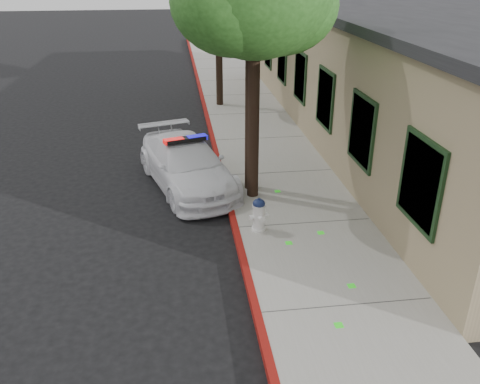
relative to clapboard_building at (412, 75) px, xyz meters
name	(u,v)px	position (x,y,z in m)	size (l,w,h in m)	color
ground	(254,320)	(-6.69, -9.00, -2.13)	(120.00, 120.00, 0.00)	black
sidewalk	(303,226)	(-5.09, -6.00, -2.05)	(3.20, 60.00, 0.15)	gray
red_curb	(236,230)	(-6.63, -6.00, -2.05)	(0.14, 60.00, 0.16)	maroon
clapboard_building	(412,75)	(0.00, 0.00, 0.00)	(7.30, 20.89, 4.24)	#958261
police_car	(187,164)	(-7.61, -3.28, -1.49)	(2.96, 4.71, 1.39)	white
fire_hydrant	(259,214)	(-6.14, -6.18, -1.59)	(0.44, 0.38, 0.77)	silver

